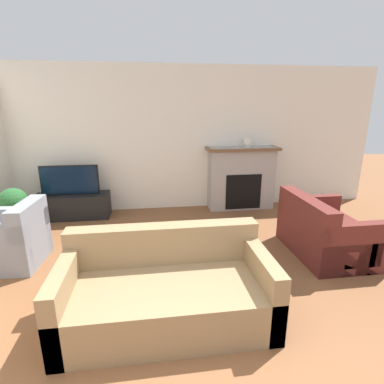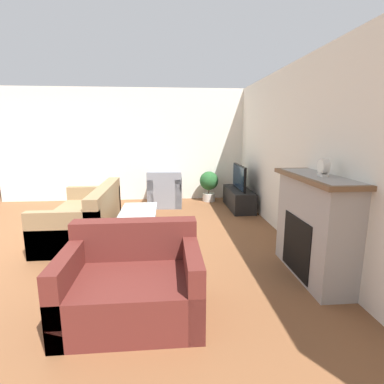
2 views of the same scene
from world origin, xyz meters
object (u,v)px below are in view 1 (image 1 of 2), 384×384
coffee_table (170,240)px  potted_plant (14,206)px  couch_sectional (167,291)px  mantel_clock (247,142)px  couch_loveseat (325,233)px  armchair_by_window (10,242)px  tv (70,180)px

coffee_table → potted_plant: potted_plant is taller
couch_sectional → coffee_table: couch_sectional is taller
coffee_table → mantel_clock: (1.64, 2.16, 0.92)m
couch_sectional → couch_loveseat: bearing=24.2°
armchair_by_window → coffee_table: (2.02, -0.43, 0.10)m
potted_plant → coffee_table: bearing=-32.1°
armchair_by_window → potted_plant: 1.13m
mantel_clock → tv: bearing=-178.0°
tv → coffee_table: tv is taller
couch_sectional → mantel_clock: (1.73, 3.04, 1.03)m
couch_loveseat → coffee_table: couch_loveseat is taller
couch_loveseat → armchair_by_window: 4.17m
couch_sectional → potted_plant: (-2.28, 2.36, 0.15)m
tv → coffee_table: 2.63m
couch_sectional → potted_plant: bearing=133.9°
couch_loveseat → mantel_clock: (-0.50, 2.03, 1.02)m
armchair_by_window → mantel_clock: 4.17m
tv → armchair_by_window: (-0.39, -1.62, -0.40)m
armchair_by_window → mantel_clock: mantel_clock is taller
couch_sectional → armchair_by_window: size_ratio=2.21×
couch_loveseat → potted_plant: (-4.51, 1.36, 0.15)m
armchair_by_window → mantel_clock: bearing=119.3°
couch_sectional → couch_loveseat: (2.23, 1.01, 0.00)m
couch_sectional → coffee_table: 0.89m
tv → armchair_by_window: 1.71m
tv → mantel_clock: size_ratio=4.97×
tv → potted_plant: bearing=-143.2°
armchair_by_window → tv: bearing=170.3°
armchair_by_window → couch_loveseat: bearing=89.8°
couch_loveseat → potted_plant: bearing=73.2°
potted_plant → mantel_clock: (4.01, 0.67, 0.87)m
mantel_clock → couch_sectional: bearing=-119.7°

